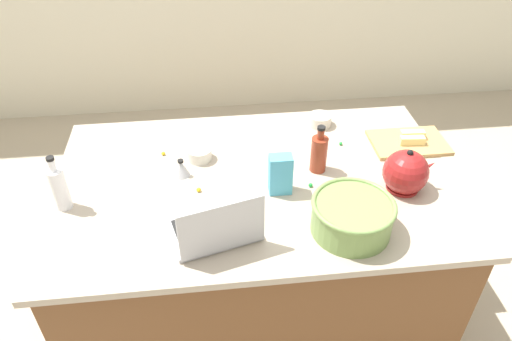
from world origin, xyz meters
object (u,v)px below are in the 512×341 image
object	(u,v)px
bottle_vinegar	(59,188)
butter_stick_left	(412,140)
kettle	(406,172)
butter_stick_right	(412,135)
cutting_board	(408,143)
kitchen_timer	(181,168)
ramekin_medium	(199,154)
laptop	(216,229)
candy_bag	(280,174)
bottle_soy	(319,153)
mixing_bowl_large	(352,216)
ramekin_small	(320,120)

from	to	relation	value
bottle_vinegar	butter_stick_left	distance (m)	1.49
kettle	butter_stick_right	bearing A→B (deg)	63.66
kettle	cutting_board	distance (m)	0.34
cutting_board	kitchen_timer	size ratio (longest dim) A/B	4.38
kettle	butter_stick_left	distance (m)	0.31
ramekin_medium	laptop	bearing A→B (deg)	-84.09
butter_stick_right	bottle_vinegar	bearing A→B (deg)	-169.16
butter_stick_left	kitchen_timer	xyz separation A→B (m)	(-1.03, -0.09, -0.00)
kitchen_timer	candy_bag	distance (m)	0.42
bottle_vinegar	ramekin_medium	xyz separation A→B (m)	(0.52, 0.26, -0.07)
laptop	kitchen_timer	size ratio (longest dim) A/B	4.63
bottle_vinegar	butter_stick_right	bearing A→B (deg)	10.84
bottle_soy	kitchen_timer	distance (m)	0.57
bottle_soy	kitchen_timer	bearing A→B (deg)	177.34
kitchen_timer	butter_stick_left	bearing A→B (deg)	5.03
mixing_bowl_large	candy_bag	size ratio (longest dim) A/B	1.76
laptop	kettle	bearing A→B (deg)	14.53
bottle_soy	ramekin_small	distance (m)	0.36
bottle_soy	ramekin_medium	size ratio (longest dim) A/B	2.03
butter_stick_right	candy_bag	xyz separation A→B (m)	(-0.65, -0.28, 0.05)
bottle_soy	butter_stick_right	size ratio (longest dim) A/B	1.94
ramekin_small	bottle_soy	bearing A→B (deg)	-103.99
ramekin_small	cutting_board	bearing A→B (deg)	-29.62
ramekin_small	ramekin_medium	bearing A→B (deg)	-159.69
cutting_board	ramekin_medium	xyz separation A→B (m)	(-0.95, -0.01, 0.02)
bottle_soy	kitchen_timer	size ratio (longest dim) A/B	2.78
kettle	candy_bag	xyz separation A→B (m)	(-0.50, 0.04, 0.01)
ramekin_small	candy_bag	bearing A→B (deg)	-119.60
butter_stick_left	candy_bag	bearing A→B (deg)	-159.34
kettle	ramekin_small	size ratio (longest dim) A/B	1.97
butter_stick_left	butter_stick_right	world-z (taller)	same
ramekin_small	ramekin_medium	xyz separation A→B (m)	(-0.58, -0.22, -0.00)
mixing_bowl_large	laptop	bearing A→B (deg)	178.42
mixing_bowl_large	butter_stick_left	bearing A→B (deg)	49.53
cutting_board	ramekin_small	xyz separation A→B (m)	(-0.37, 0.21, 0.02)
kettle	ramekin_small	world-z (taller)	kettle
laptop	butter_stick_left	size ratio (longest dim) A/B	3.24
kitchen_timer	candy_bag	world-z (taller)	candy_bag
laptop	kettle	size ratio (longest dim) A/B	1.67
laptop	bottle_vinegar	size ratio (longest dim) A/B	1.51
laptop	candy_bag	size ratio (longest dim) A/B	2.10
kettle	kitchen_timer	bearing A→B (deg)	168.13
ramekin_small	butter_stick_left	bearing A→B (deg)	-31.96
laptop	bottle_vinegar	bearing A→B (deg)	157.86
butter_stick_right	mixing_bowl_large	bearing A→B (deg)	-129.20
laptop	cutting_board	xyz separation A→B (m)	(0.90, 0.50, -0.04)
ramekin_medium	kitchen_timer	xyz separation A→B (m)	(-0.08, -0.11, 0.01)
laptop	candy_bag	xyz separation A→B (m)	(0.26, 0.23, 0.04)
butter_stick_left	ramekin_medium	size ratio (longest dim) A/B	1.04
bottle_vinegar	butter_stick_left	world-z (taller)	bottle_vinegar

